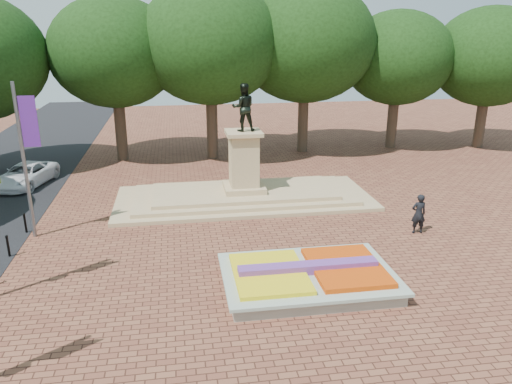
{
  "coord_description": "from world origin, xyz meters",
  "views": [
    {
      "loc": [
        -3.54,
        -18.0,
        9.11
      ],
      "look_at": [
        -0.19,
        2.72,
        2.2
      ],
      "focal_mm": 35.0,
      "sensor_mm": 36.0,
      "label": 1
    }
  ],
  "objects": [
    {
      "name": "flower_bed",
      "position": [
        1.03,
        -2.0,
        0.38
      ],
      "size": [
        6.3,
        4.3,
        0.91
      ],
      "color": "gray",
      "rests_on": "ground"
    },
    {
      "name": "ground",
      "position": [
        0.0,
        0.0,
        0.0
      ],
      "size": [
        90.0,
        90.0,
        0.0
      ],
      "primitive_type": "plane",
      "color": "brown",
      "rests_on": "ground"
    },
    {
      "name": "tree_row_back",
      "position": [
        2.33,
        18.0,
        6.67
      ],
      "size": [
        44.8,
        8.8,
        10.43
      ],
      "color": "#3A2C1F",
      "rests_on": "ground"
    },
    {
      "name": "van",
      "position": [
        -12.67,
        12.81,
        0.67
      ],
      "size": [
        3.41,
        5.23,
        1.34
      ],
      "primitive_type": "imported",
      "rotation": [
        0.0,
        0.0,
        -0.27
      ],
      "color": "white",
      "rests_on": "ground"
    },
    {
      "name": "monument",
      "position": [
        0.0,
        8.0,
        0.88
      ],
      "size": [
        14.0,
        6.0,
        6.4
      ],
      "color": "tan",
      "rests_on": "ground"
    },
    {
      "name": "pedestrian",
      "position": [
        7.34,
        2.09,
        0.95
      ],
      "size": [
        0.71,
        0.49,
        1.9
      ],
      "primitive_type": "imported",
      "rotation": [
        0.0,
        0.0,
        3.1
      ],
      "color": "black",
      "rests_on": "ground"
    }
  ]
}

